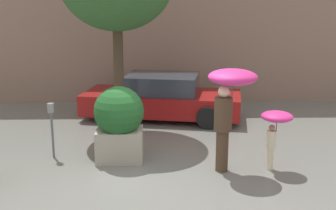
{
  "coord_description": "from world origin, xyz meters",
  "views": [
    {
      "loc": [
        0.18,
        -7.72,
        3.34
      ],
      "look_at": [
        0.41,
        1.6,
        1.05
      ],
      "focal_mm": 45.0,
      "sensor_mm": 36.0,
      "label": 1
    }
  ],
  "objects_px": {
    "person_adult": "(229,94)",
    "planter_box": "(119,121)",
    "parking_meter": "(51,119)",
    "person_child": "(276,123)",
    "parked_car_near": "(162,98)"
  },
  "relations": [
    {
      "from": "person_child",
      "to": "planter_box",
      "type": "bearing_deg",
      "value": -167.03
    },
    {
      "from": "parked_car_near",
      "to": "parking_meter",
      "type": "height_order",
      "value": "parked_car_near"
    },
    {
      "from": "parking_meter",
      "to": "person_child",
      "type": "bearing_deg",
      "value": -9.84
    },
    {
      "from": "person_adult",
      "to": "planter_box",
      "type": "bearing_deg",
      "value": 177.48
    },
    {
      "from": "parked_car_near",
      "to": "person_adult",
      "type": "bearing_deg",
      "value": -152.49
    },
    {
      "from": "person_adult",
      "to": "parking_meter",
      "type": "distance_m",
      "value": 3.85
    },
    {
      "from": "parked_car_near",
      "to": "parking_meter",
      "type": "distance_m",
      "value": 4.07
    },
    {
      "from": "person_adult",
      "to": "parking_meter",
      "type": "height_order",
      "value": "person_adult"
    },
    {
      "from": "planter_box",
      "to": "person_adult",
      "type": "height_order",
      "value": "person_adult"
    },
    {
      "from": "planter_box",
      "to": "parking_meter",
      "type": "distance_m",
      "value": 1.49
    },
    {
      "from": "parked_car_near",
      "to": "parking_meter",
      "type": "relative_size",
      "value": 3.91
    },
    {
      "from": "person_child",
      "to": "parked_car_near",
      "type": "bearing_deg",
      "value": 142.79
    },
    {
      "from": "parking_meter",
      "to": "person_adult",
      "type": "bearing_deg",
      "value": -12.99
    },
    {
      "from": "person_adult",
      "to": "person_child",
      "type": "relative_size",
      "value": 1.7
    },
    {
      "from": "person_adult",
      "to": "person_child",
      "type": "bearing_deg",
      "value": 17.03
    }
  ]
}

